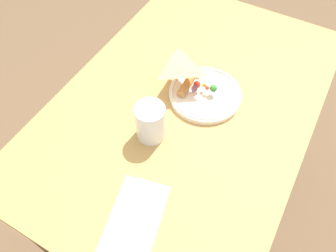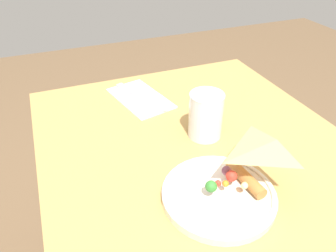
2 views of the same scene
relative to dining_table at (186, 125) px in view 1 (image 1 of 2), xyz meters
The scene contains 6 objects.
ground_plane 0.65m from the dining_table, ahead, with size 6.00×6.00×0.00m, color brown.
dining_table is the anchor object (origin of this frame).
plate_pizza 0.15m from the dining_table, 43.75° to the right, with size 0.22×0.22×0.05m.
milk_glass 0.24m from the dining_table, 168.74° to the left, with size 0.08×0.08×0.11m.
napkin_folded 0.41m from the dining_table, behind, with size 0.23×0.16×0.00m.
butter_knife 0.42m from the dining_table, behind, with size 0.20×0.09×0.01m.
Camera 1 is at (-0.57, -0.25, 1.52)m, focal length 35.00 mm.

